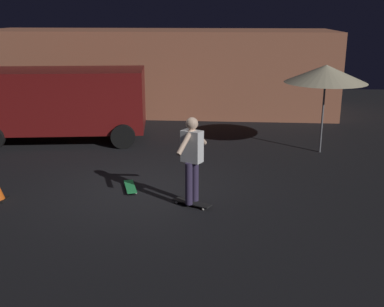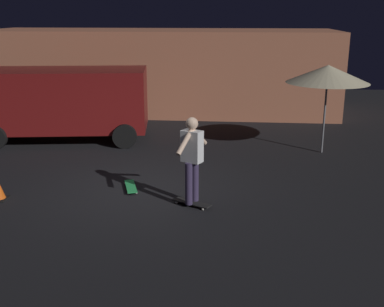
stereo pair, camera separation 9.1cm
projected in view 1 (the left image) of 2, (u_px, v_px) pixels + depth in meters
ground_plane at (141, 189)px, 10.02m from camera, size 28.00×28.00×0.00m
low_building at (157, 71)px, 17.68m from camera, size 12.77×3.77×2.95m
parked_van at (63, 100)px, 13.51m from camera, size 4.82×2.75×2.03m
patio_umbrella at (326, 74)px, 12.04m from camera, size 2.10×2.10×2.30m
skateboard_ridden at (192, 203)px, 9.14m from camera, size 0.78×0.54×0.07m
skateboard_spare at (130, 187)px, 9.98m from camera, size 0.43×0.80×0.07m
skater at (192, 154)px, 8.86m from camera, size 0.53×0.91×1.67m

